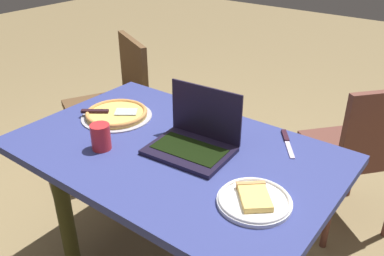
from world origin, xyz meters
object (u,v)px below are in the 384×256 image
object	(u,v)px
pizza_plate	(254,200)
pizza_tray	(116,114)
dining_table	(174,170)
chair_near	(116,99)
table_knife	(287,141)
laptop	(195,138)
drink_cup	(101,137)
chair_far	(360,148)

from	to	relation	value
pizza_plate	pizza_tray	size ratio (longest dim) A/B	0.76
pizza_tray	dining_table	bearing A→B (deg)	171.29
pizza_plate	chair_near	distance (m)	1.50
pizza_plate	pizza_tray	distance (m)	0.81
table_knife	laptop	bearing A→B (deg)	45.63
table_knife	chair_near	xyz separation A→B (m)	(1.24, -0.22, -0.23)
dining_table	drink_cup	bearing A→B (deg)	37.62
drink_cup	chair_near	bearing A→B (deg)	-45.45
laptop	chair_near	size ratio (longest dim) A/B	0.38
dining_table	laptop	size ratio (longest dim) A/B	3.85
chair_far	chair_near	bearing A→B (deg)	12.08
pizza_tray	chair_far	world-z (taller)	chair_far
pizza_tray	drink_cup	size ratio (longest dim) A/B	3.05
table_knife	chair_near	size ratio (longest dim) A/B	0.22
pizza_tray	chair_far	bearing A→B (deg)	-138.51
dining_table	chair_far	size ratio (longest dim) A/B	1.47
table_knife	chair_near	distance (m)	1.28
table_knife	chair_far	size ratio (longest dim) A/B	0.22
laptop	dining_table	bearing A→B (deg)	34.29
pizza_plate	table_knife	distance (m)	0.43
dining_table	pizza_tray	world-z (taller)	pizza_tray
pizza_tray	drink_cup	world-z (taller)	drink_cup
pizza_plate	drink_cup	bearing A→B (deg)	5.50
table_knife	drink_cup	size ratio (longest dim) A/B	1.83
dining_table	pizza_plate	distance (m)	0.45
pizza_tray	chair_far	size ratio (longest dim) A/B	0.37
chair_near	pizza_plate	bearing A→B (deg)	154.30
dining_table	table_knife	bearing A→B (deg)	-136.44
table_knife	drink_cup	bearing A→B (deg)	41.32
laptop	table_knife	size ratio (longest dim) A/B	1.73
pizza_plate	chair_near	size ratio (longest dim) A/B	0.28
table_knife	chair_near	world-z (taller)	chair_near
pizza_plate	chair_near	xyz separation A→B (m)	(1.33, -0.64, -0.23)
pizza_tray	table_knife	size ratio (longest dim) A/B	1.67
laptop	chair_far	bearing A→B (deg)	-118.84
table_knife	pizza_tray	bearing A→B (deg)	20.01
pizza_tray	drink_cup	distance (m)	0.28
dining_table	table_knife	distance (m)	0.47
laptop	pizza_plate	bearing A→B (deg)	156.17
chair_far	pizza_plate	bearing A→B (deg)	84.95
laptop	drink_cup	distance (m)	0.36
chair_near	table_knife	bearing A→B (deg)	170.06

